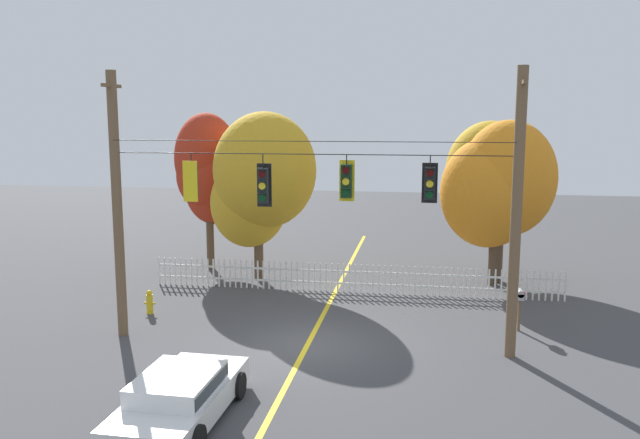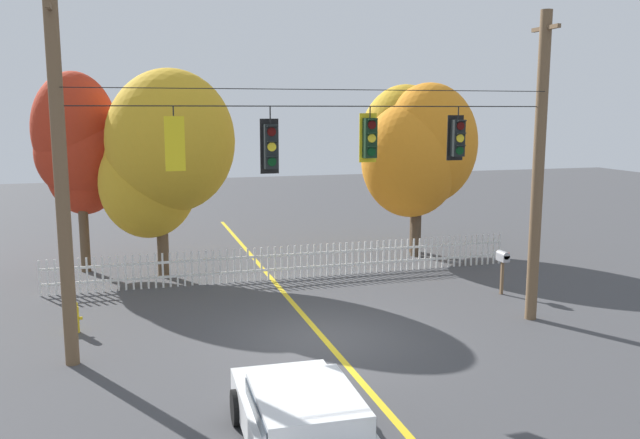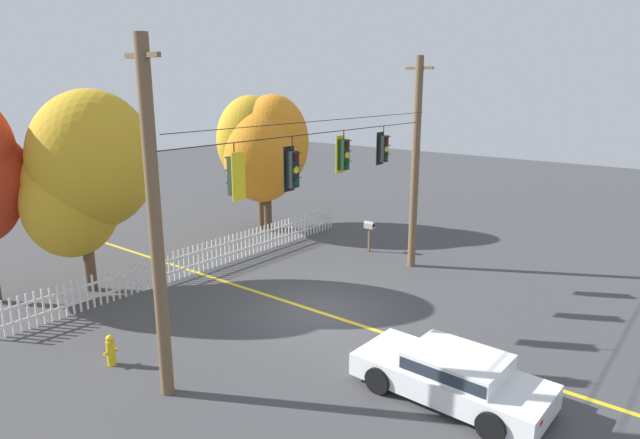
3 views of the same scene
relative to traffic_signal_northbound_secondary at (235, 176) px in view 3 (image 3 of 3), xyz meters
name	(u,v)px [view 3 (image 3 of 3)]	position (x,y,z in m)	size (l,w,h in m)	color
ground	(321,313)	(3.43, 0.01, -4.83)	(80.00, 80.00, 0.00)	#424244
lane_centerline_stripe	(321,313)	(3.43, 0.01, -4.82)	(0.16, 36.00, 0.01)	gold
signal_support_span	(321,186)	(3.43, 0.01, -0.75)	(11.90, 1.10, 8.03)	brown
traffic_signal_northbound_secondary	(235,176)	(0.00, 0.00, 0.00)	(0.43, 0.38, 1.41)	black
traffic_signal_northbound_primary	(292,169)	(2.15, 0.02, -0.10)	(0.43, 0.38, 1.54)	black
traffic_signal_southbound_primary	(343,155)	(4.56, 0.02, 0.07)	(0.43, 0.38, 1.33)	black
traffic_signal_westbound_side	(383,149)	(6.88, 0.02, 0.04)	(0.43, 0.38, 1.33)	black
white_picket_fence	(210,255)	(4.09, 6.03, -4.27)	(15.65, 0.06, 1.11)	white
autumn_maple_mid	(83,176)	(0.05, 7.43, -0.79)	(4.43, 3.87, 6.88)	brown
autumn_oak_far_east	(268,150)	(9.55, 8.03, -0.83)	(4.46, 3.43, 6.56)	#473828
autumn_maple_far_west	(254,143)	(9.62, 9.03, -0.59)	(4.10, 3.57, 6.52)	brown
parked_car	(452,374)	(1.53, -5.29, -4.22)	(2.08, 4.45, 1.15)	white
fire_hydrant	(111,350)	(-2.46, 2.22, -4.42)	(0.38, 0.22, 0.83)	gold
roadside_mailbox	(369,227)	(9.77, 2.37, -3.73)	(0.25, 0.44, 1.34)	brown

